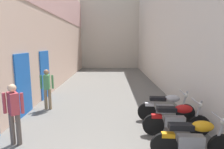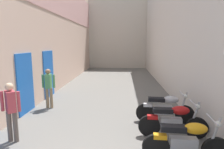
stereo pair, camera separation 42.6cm
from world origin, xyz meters
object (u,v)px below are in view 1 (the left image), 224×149
motorcycle_fourth (167,107)px  pedestrian_mid_alley (14,110)px  motorcycle_third (177,119)px  motorcycle_second (194,138)px  pedestrian_further_down (47,86)px

motorcycle_fourth → pedestrian_mid_alley: 4.49m
motorcycle_third → motorcycle_fourth: 1.01m
motorcycle_second → motorcycle_third: same height
pedestrian_further_down → motorcycle_third: bearing=-26.9°
motorcycle_second → pedestrian_mid_alley: 4.29m
motorcycle_fourth → pedestrian_mid_alley: size_ratio=1.18×
motorcycle_second → motorcycle_third: size_ratio=1.00×
motorcycle_second → motorcycle_fourth: (-0.00, 2.11, 0.00)m
motorcycle_second → motorcycle_third: 1.10m
pedestrian_further_down → motorcycle_second: bearing=-37.4°
motorcycle_fourth → motorcycle_second: bearing=-90.0°
motorcycle_second → motorcycle_fourth: same height
pedestrian_mid_alley → pedestrian_further_down: size_ratio=1.00×
motorcycle_third → pedestrian_further_down: 4.82m
motorcycle_third → pedestrian_mid_alley: pedestrian_mid_alley is taller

